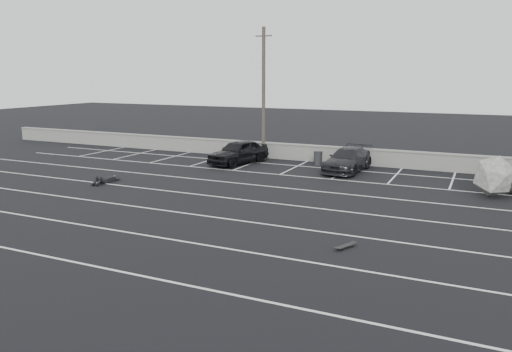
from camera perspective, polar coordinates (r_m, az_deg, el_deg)
The scene contains 9 objects.
ground at distance 20.94m, azimuth -9.21°, elevation -4.07°, with size 120.00×120.00×0.00m, color black.
seawall at distance 33.09m, azimuth 4.39°, elevation 2.80°, with size 50.00×0.45×1.06m.
stall_lines at distance 24.63m, azimuth -3.66°, elevation -1.56°, with size 36.00×20.05×0.01m.
car_left at distance 31.55m, azimuth -2.03°, elevation 2.77°, with size 1.79×4.44×1.51m, color black.
car_right at distance 29.61m, azimuth 10.43°, elevation 1.85°, with size 1.90×4.68×1.36m, color black.
utility_pole at distance 32.70m, azimuth 0.87°, elevation 9.35°, with size 1.14×0.23×8.51m.
trash_bin at distance 31.33m, azimuth 7.11°, elevation 2.04°, with size 0.57×0.57×0.87m.
person at distance 27.46m, azimuth -16.49°, elevation -0.15°, with size 1.08×2.39×0.47m, color black, non-canonical shape.
skateboard at distance 16.75m, azimuth 10.16°, elevation -7.88°, with size 0.52×0.80×0.10m.
Camera 1 is at (11.39, -16.66, 5.62)m, focal length 35.00 mm.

